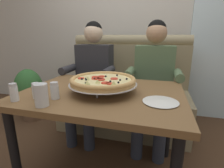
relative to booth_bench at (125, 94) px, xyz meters
name	(u,v)px	position (x,y,z in m)	size (l,w,h in m)	color
back_wall_with_window	(135,15)	(0.00, 0.57, 1.00)	(6.00, 0.12, 2.80)	beige
booth_bench	(125,94)	(0.00, 0.00, 0.00)	(1.52, 0.78, 1.13)	#998966
dining_table	(102,103)	(0.00, -0.90, 0.23)	(1.16, 0.86, 0.72)	brown
diner_left	(92,73)	(-0.34, -0.27, 0.31)	(0.54, 0.64, 1.27)	#2D3342
diner_right	(153,77)	(0.34, -0.27, 0.31)	(0.54, 0.64, 1.27)	#2D3342
pizza	(103,81)	(0.01, -0.92, 0.41)	(0.48, 0.48, 0.12)	silver
shaker_pepper_flakes	(55,92)	(-0.24, -1.13, 0.37)	(0.05, 0.05, 0.11)	white
shaker_oregano	(36,92)	(-0.37, -1.15, 0.37)	(0.05, 0.05, 0.10)	white
shaker_parmesan	(14,94)	(-0.46, -1.23, 0.37)	(0.05, 0.05, 0.11)	white
plate_near_left	(161,101)	(0.41, -1.02, 0.34)	(0.22, 0.22, 0.02)	white
drinking_glass	(41,97)	(-0.25, -1.26, 0.38)	(0.08, 0.08, 0.13)	silver
patio_chair	(219,73)	(1.35, 1.13, 0.13)	(0.43, 0.43, 0.86)	black
potted_plant	(29,92)	(-1.27, -0.22, -0.01)	(0.36, 0.36, 0.70)	brown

